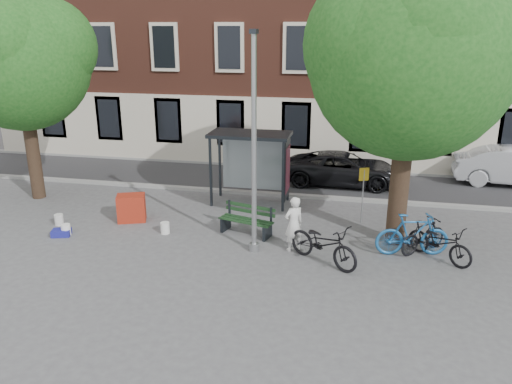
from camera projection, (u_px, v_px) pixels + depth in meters
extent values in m
plane|color=#4C4C4F|center=(254.00, 251.00, 14.42)|extent=(90.00, 90.00, 0.00)
cube|color=#28282B|center=(289.00, 181.00, 20.92)|extent=(40.00, 4.00, 0.01)
cube|color=gray|center=(281.00, 195.00, 19.05)|extent=(40.00, 0.25, 0.12)
cube|color=gray|center=(295.00, 167.00, 22.77)|extent=(40.00, 0.25, 0.12)
cube|color=brown|center=(310.00, 9.00, 24.30)|extent=(30.00, 8.00, 14.00)
cylinder|color=#9EA0A3|center=(254.00, 150.00, 13.48)|extent=(0.14, 0.14, 6.00)
cylinder|color=#9EA0A3|center=(254.00, 247.00, 14.39)|extent=(0.28, 0.28, 0.24)
cube|color=#1E2328|center=(254.00, 31.00, 12.52)|extent=(0.18, 0.35, 0.12)
cylinder|color=black|center=(399.00, 188.00, 14.50)|extent=(0.56, 0.56, 3.40)
sphere|color=#184B16|center=(412.00, 57.00, 13.34)|extent=(5.60, 5.60, 5.60)
sphere|color=#184B16|center=(447.00, 37.00, 13.38)|extent=(3.92, 3.92, 3.92)
sphere|color=#184B16|center=(382.00, 45.00, 13.12)|extent=(4.20, 4.20, 4.20)
sphere|color=#184B16|center=(426.00, 34.00, 12.27)|extent=(3.64, 3.64, 3.64)
cylinder|color=black|center=(34.00, 156.00, 18.46)|extent=(0.48, 0.48, 3.20)
sphere|color=#184B16|center=(20.00, 62.00, 17.39)|extent=(4.80, 4.80, 4.80)
sphere|color=#184B16|center=(48.00, 47.00, 17.43)|extent=(3.36, 3.36, 3.36)
sphere|color=#184B16|center=(5.00, 45.00, 16.32)|extent=(3.12, 3.12, 3.12)
cube|color=#1E2328|center=(211.00, 173.00, 17.64)|extent=(0.08, 0.08, 2.50)
cube|color=#1E2328|center=(283.00, 177.00, 17.13)|extent=(0.08, 0.08, 2.50)
cube|color=#1E2328|center=(220.00, 164.00, 18.75)|extent=(0.08, 0.08, 2.50)
cube|color=#1E2328|center=(288.00, 168.00, 18.24)|extent=(0.08, 0.08, 2.50)
cube|color=#1E2328|center=(250.00, 134.00, 17.53)|extent=(2.85, 1.45, 0.12)
cube|color=#8C999E|center=(254.00, 163.00, 18.46)|extent=(2.34, 0.04, 2.00)
cube|color=#1E2328|center=(286.00, 169.00, 17.65)|extent=(0.12, 1.14, 2.12)
cube|color=#D84C19|center=(288.00, 169.00, 17.63)|extent=(0.02, 0.90, 1.62)
imported|color=silver|center=(294.00, 224.00, 14.23)|extent=(0.71, 0.67, 1.62)
cube|color=#1E2328|center=(226.00, 223.00, 15.83)|extent=(0.22, 0.54, 0.44)
cube|color=#1E2328|center=(267.00, 232.00, 15.18)|extent=(0.22, 0.54, 0.44)
cube|color=#19381B|center=(243.00, 222.00, 15.28)|extent=(1.69, 0.58, 0.04)
cube|color=#19381B|center=(246.00, 220.00, 15.43)|extent=(1.69, 0.58, 0.04)
cube|color=#19381B|center=(249.00, 219.00, 15.58)|extent=(1.69, 0.58, 0.04)
cube|color=#19381B|center=(250.00, 212.00, 15.60)|extent=(1.67, 0.51, 0.10)
cube|color=#19381B|center=(250.00, 206.00, 15.54)|extent=(1.67, 0.51, 0.10)
imported|color=black|center=(323.00, 243.00, 13.49)|extent=(2.29, 1.88, 1.17)
imported|color=#1C5C9C|center=(412.00, 235.00, 13.97)|extent=(2.14, 0.99, 1.24)
imported|color=black|center=(440.00, 242.00, 13.72)|extent=(1.96, 1.78, 1.04)
imported|color=black|center=(424.00, 236.00, 14.17)|extent=(1.59, 1.50, 1.03)
imported|color=black|center=(344.00, 169.00, 20.37)|extent=(4.72, 2.20, 1.31)
cube|color=maroon|center=(131.00, 208.00, 16.53)|extent=(1.05, 0.88, 0.90)
cube|color=navy|center=(61.00, 233.00, 15.43)|extent=(0.64, 0.54, 0.20)
cylinder|color=white|center=(66.00, 230.00, 15.44)|extent=(0.34, 0.34, 0.36)
cylinder|color=white|center=(165.00, 228.00, 15.59)|extent=(0.28, 0.28, 0.36)
cylinder|color=silver|center=(59.00, 220.00, 16.26)|extent=(0.31, 0.31, 0.36)
cylinder|color=#9EA0A3|center=(363.00, 196.00, 16.24)|extent=(0.04, 0.04, 1.81)
cube|color=gold|center=(364.00, 174.00, 16.00)|extent=(0.30, 0.16, 0.42)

